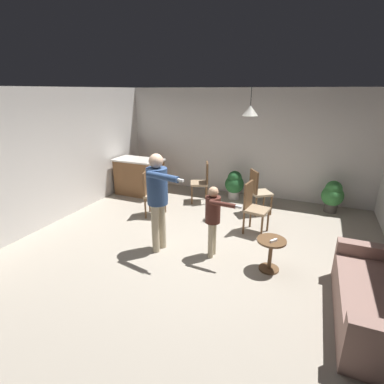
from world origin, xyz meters
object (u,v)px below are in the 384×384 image
(person_child, at_px, (213,214))
(dining_chair_by_counter, at_px, (258,190))
(dining_chair_near_wall, at_px, (152,192))
(potted_plant_corner, at_px, (234,184))
(person_adult, at_px, (158,193))
(spare_remote_on_table, at_px, (274,241))
(kitchen_counter, at_px, (139,177))
(couch_floral, at_px, (384,301))
(dining_chair_centre_back, at_px, (253,206))
(potted_plant_by_wall, at_px, (333,195))
(side_table_by_couch, at_px, (271,251))
(dining_chair_spare, at_px, (202,181))

(person_child, height_order, dining_chair_by_counter, person_child)
(dining_chair_near_wall, bearing_deg, potted_plant_corner, 125.05)
(person_adult, xyz_separation_m, dining_chair_by_counter, (1.23, 2.26, -0.51))
(spare_remote_on_table, bearing_deg, person_adult, -177.83)
(dining_chair_near_wall, bearing_deg, kitchen_counter, -153.30)
(spare_remote_on_table, bearing_deg, kitchen_counter, 149.20)
(couch_floral, bearing_deg, spare_remote_on_table, 66.17)
(dining_chair_centre_back, xyz_separation_m, potted_plant_by_wall, (1.44, 1.69, -0.14))
(person_adult, relative_size, potted_plant_by_wall, 2.31)
(dining_chair_by_counter, relative_size, potted_plant_corner, 1.37)
(couch_floral, relative_size, dining_chair_by_counter, 1.81)
(dining_chair_near_wall, height_order, potted_plant_corner, dining_chair_near_wall)
(potted_plant_corner, bearing_deg, person_child, -81.88)
(person_child, xyz_separation_m, potted_plant_by_wall, (1.86, 2.84, -0.35))
(side_table_by_couch, distance_m, dining_chair_centre_back, 1.31)
(couch_floral, bearing_deg, side_table_by_couch, 64.94)
(side_table_by_couch, distance_m, potted_plant_by_wall, 3.02)
(kitchen_counter, distance_m, spare_remote_on_table, 4.40)
(potted_plant_corner, xyz_separation_m, potted_plant_by_wall, (2.26, 0.03, 0.00))
(couch_floral, xyz_separation_m, person_adult, (-3.23, 0.51, 0.72))
(couch_floral, relative_size, dining_chair_spare, 1.81)
(side_table_by_couch, xyz_separation_m, dining_chair_spare, (-2.02, 2.33, 0.22))
(person_adult, relative_size, potted_plant_corner, 2.33)
(dining_chair_near_wall, xyz_separation_m, spare_remote_on_table, (2.76, -1.16, -0.01))
(couch_floral, xyz_separation_m, person_child, (-2.32, 0.67, 0.42))
(spare_remote_on_table, bearing_deg, dining_chair_centre_back, 114.37)
(kitchen_counter, xyz_separation_m, dining_chair_centre_back, (3.22, -1.02, 0.07))
(kitchen_counter, distance_m, dining_chair_near_wall, 1.49)
(dining_chair_spare, bearing_deg, spare_remote_on_table, -162.42)
(dining_chair_centre_back, height_order, spare_remote_on_table, dining_chair_centre_back)
(kitchen_counter, xyz_separation_m, spare_remote_on_table, (3.78, -2.25, 0.06))
(spare_remote_on_table, bearing_deg, side_table_by_couch, 123.97)
(kitchen_counter, height_order, person_child, person_child)
(dining_chair_by_counter, distance_m, potted_plant_by_wall, 1.71)
(side_table_by_couch, bearing_deg, kitchen_counter, 149.53)
(dining_chair_near_wall, bearing_deg, potted_plant_by_wall, 99.52)
(dining_chair_spare, bearing_deg, dining_chair_centre_back, -150.77)
(kitchen_counter, bearing_deg, potted_plant_by_wall, 8.23)
(dining_chair_near_wall, bearing_deg, dining_chair_spare, 133.58)
(person_adult, xyz_separation_m, person_child, (0.91, 0.16, -0.30))
(kitchen_counter, relative_size, dining_chair_by_counter, 1.26)
(person_adult, distance_m, potted_plant_by_wall, 4.13)
(person_adult, height_order, spare_remote_on_table, person_adult)
(side_table_by_couch, bearing_deg, person_adult, -176.26)
(dining_chair_centre_back, xyz_separation_m, dining_chair_spare, (-1.49, 1.15, 0.00))
(dining_chair_by_counter, bearing_deg, couch_floral, 0.36)
(kitchen_counter, relative_size, side_table_by_couch, 2.42)
(kitchen_counter, xyz_separation_m, side_table_by_couch, (3.74, -2.20, -0.15))
(person_adult, relative_size, person_child, 1.39)
(kitchen_counter, bearing_deg, dining_chair_by_counter, -1.15)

